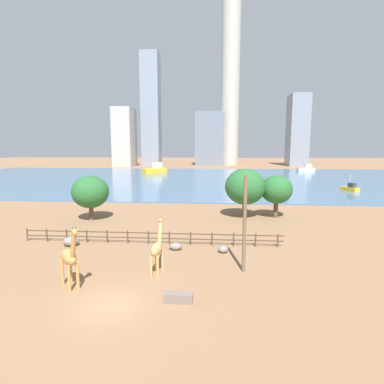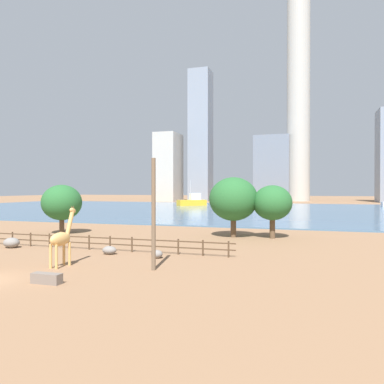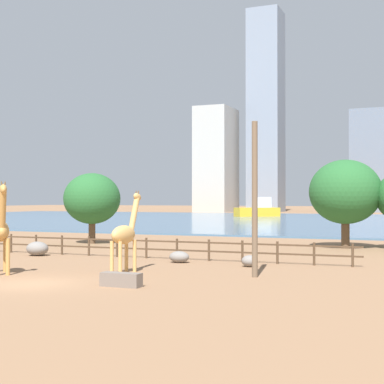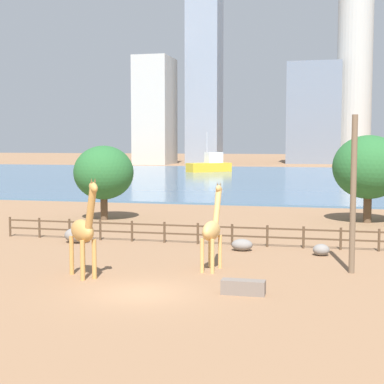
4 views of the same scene
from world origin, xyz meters
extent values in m
plane|color=#8C6647|center=(0.00, 80.00, 0.00)|extent=(400.00, 400.00, 0.00)
cube|color=#476B8C|center=(0.00, 77.00, 0.10)|extent=(180.00, 86.00, 0.20)
cylinder|color=tan|center=(1.79, 5.59, 0.83)|extent=(0.21, 0.21, 1.66)
cylinder|color=tan|center=(2.30, 5.54, 0.83)|extent=(0.21, 0.21, 1.66)
cylinder|color=tan|center=(1.66, 4.31, 0.83)|extent=(0.21, 0.21, 1.66)
cylinder|color=tan|center=(2.17, 4.26, 0.83)|extent=(0.21, 0.21, 1.66)
ellipsoid|color=tan|center=(1.98, 4.93, 1.95)|extent=(0.92, 1.90, 0.96)
cylinder|color=tan|center=(2.08, 5.90, 3.01)|extent=(0.38, 0.89, 1.83)
ellipsoid|color=tan|center=(2.11, 6.19, 3.88)|extent=(0.37, 0.71, 0.55)
cone|color=brown|center=(2.04, 6.20, 4.15)|extent=(0.10, 0.10, 0.17)
cone|color=brown|center=(2.19, 6.18, 4.15)|extent=(0.10, 0.10, 0.17)
cylinder|color=brown|center=(8.62, 5.92, 3.76)|extent=(0.28, 0.28, 7.52)
ellipsoid|color=gray|center=(7.14, 10.00, 0.32)|extent=(0.91, 0.85, 0.64)
ellipsoid|color=gray|center=(2.69, 10.42, 0.34)|extent=(1.22, 0.91, 0.68)
ellipsoid|color=gray|center=(-7.71, 10.76, 0.47)|extent=(1.52, 1.25, 0.94)
cube|color=#72665B|center=(4.15, 0.79, 0.30)|extent=(1.80, 0.60, 0.60)
cylinder|color=#4C3826|center=(-8.76, 12.00, 0.65)|extent=(0.14, 0.14, 1.30)
cylinder|color=#4C3826|center=(-6.63, 12.00, 0.65)|extent=(0.14, 0.14, 1.30)
cylinder|color=#4C3826|center=(-4.51, 12.00, 0.65)|extent=(0.14, 0.14, 1.30)
cylinder|color=#4C3826|center=(-2.39, 12.00, 0.65)|extent=(0.14, 0.14, 1.30)
cylinder|color=#4C3826|center=(-0.27, 12.00, 0.65)|extent=(0.14, 0.14, 1.30)
cylinder|color=#4C3826|center=(1.85, 12.00, 0.65)|extent=(0.14, 0.14, 1.30)
cylinder|color=#4C3826|center=(3.98, 12.00, 0.65)|extent=(0.14, 0.14, 1.30)
cylinder|color=#4C3826|center=(6.10, 12.00, 0.65)|extent=(0.14, 0.14, 1.30)
cylinder|color=#4C3826|center=(8.22, 12.00, 0.65)|extent=(0.14, 0.14, 1.30)
cylinder|color=#4C3826|center=(10.34, 12.00, 0.65)|extent=(0.14, 0.14, 1.30)
cylinder|color=#4C3826|center=(12.46, 12.00, 0.65)|extent=(0.14, 0.14, 1.30)
cube|color=#4C3826|center=(0.00, 12.00, 1.10)|extent=(26.10, 0.08, 0.10)
cube|color=#4C3826|center=(0.00, 12.00, 0.59)|extent=(26.10, 0.08, 0.10)
cylinder|color=brown|center=(-10.08, 21.33, 0.94)|extent=(0.58, 0.58, 1.88)
ellipsoid|color=#26602D|center=(-10.08, 21.33, 3.79)|extent=(4.78, 4.78, 4.31)
cylinder|color=brown|center=(14.72, 24.67, 1.10)|extent=(0.60, 0.60, 2.21)
ellipsoid|color=#26602D|center=(14.72, 24.67, 3.92)|extent=(4.29, 4.29, 3.86)
cylinder|color=brown|center=(10.43, 24.38, 1.06)|extent=(0.63, 0.63, 2.12)
ellipsoid|color=#26602D|center=(10.43, 24.38, 4.31)|extent=(5.46, 5.46, 4.91)
cube|color=gold|center=(-16.26, 93.64, 1.09)|extent=(8.85, 8.29, 1.79)
cube|color=silver|center=(-15.42, 94.37, 3.06)|extent=(3.83, 3.73, 2.14)
cylinder|color=silver|center=(-16.60, 93.35, 5.11)|extent=(0.17, 0.17, 6.25)
cube|color=#B7B2A8|center=(-40.25, 135.78, 14.78)|extent=(9.50, 13.30, 29.56)
cube|color=slate|center=(2.86, 153.95, 14.41)|extent=(15.20, 15.97, 28.82)
cube|color=gray|center=(-27.99, 144.30, 29.21)|extent=(9.29, 9.65, 58.43)
cylinder|color=#B7B2A8|center=(14.00, 153.80, 44.52)|extent=(9.93, 9.93, 89.04)
camera|label=1|loc=(6.35, -16.54, 9.53)|focal=28.00mm
camera|label=2|loc=(18.56, -17.18, 5.47)|focal=35.00mm
camera|label=3|loc=(16.52, -21.43, 3.78)|focal=55.00mm
camera|label=4|loc=(7.50, -22.73, 6.25)|focal=55.00mm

